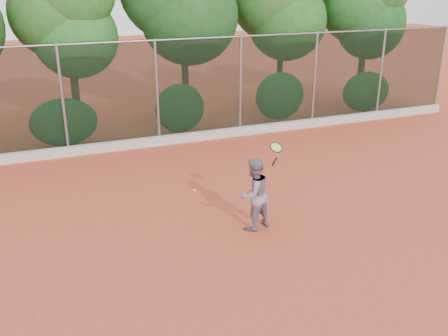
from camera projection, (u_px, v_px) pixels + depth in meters
name	position (u px, v px, depth m)	size (l,w,h in m)	color
ground	(241.00, 236.00, 11.03)	(80.00, 80.00, 0.00)	#C5482E
concrete_curb	(161.00, 141.00, 16.89)	(24.00, 0.20, 0.30)	beige
tennis_player	(253.00, 194.00, 11.08)	(0.82, 0.64, 1.68)	slate
chainlink_fence	(157.00, 90.00, 16.43)	(24.09, 0.09, 3.50)	black
foliage_backdrop	(123.00, 6.00, 17.04)	(23.70, 3.63, 7.55)	#3C2617
tennis_racket	(276.00, 149.00, 10.75)	(0.31, 0.29, 0.57)	black
tennis_ball_in_flight	(195.00, 191.00, 10.13)	(0.07, 0.07, 0.07)	yellow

